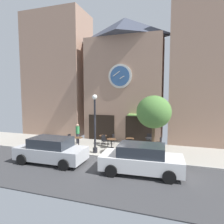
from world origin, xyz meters
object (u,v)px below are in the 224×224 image
at_px(cafe_table_center, 149,141).
at_px(cafe_table_center_left, 79,140).
at_px(street_tree, 154,112).
at_px(cafe_table_near_door, 103,138).
at_px(street_lamp, 95,123).
at_px(cafe_table_near_curb, 130,141).
at_px(cafe_chair_curbside, 104,140).
at_px(cafe_chair_right_end, 130,144).
at_px(parked_car_silver, 51,150).
at_px(cafe_chair_near_lamp, 70,139).
at_px(cafe_chair_by_entrance, 159,142).
at_px(cafe_table_center_right, 111,141).
at_px(pedestrian_green, 78,133).
at_px(cafe_chair_under_awning, 112,138).
at_px(cafe_chair_corner, 149,138).
at_px(parked_car_white, 141,159).

bearing_deg(cafe_table_center, cafe_table_center_left, -165.71).
bearing_deg(street_tree, cafe_table_near_door, 152.19).
bearing_deg(street_lamp, street_tree, 1.49).
xyz_separation_m(street_tree, cafe_table_near_door, (-4.40, 2.32, -2.54)).
relative_size(street_tree, cafe_table_near_curb, 5.55).
relative_size(street_tree, cafe_chair_curbside, 4.57).
height_order(cafe_chair_right_end, parked_car_silver, parked_car_silver).
bearing_deg(cafe_chair_curbside, cafe_chair_near_lamp, -168.27).
bearing_deg(cafe_chair_by_entrance, cafe_chair_near_lamp, -170.05).
height_order(cafe_table_near_door, cafe_table_center, cafe_table_center).
height_order(cafe_table_center, cafe_chair_curbside, cafe_chair_curbside).
relative_size(cafe_table_center_left, cafe_chair_curbside, 0.80).
xyz_separation_m(cafe_table_center_right, parked_car_silver, (-2.55, -4.16, 0.24)).
bearing_deg(cafe_chair_right_end, cafe_chair_curbside, 164.66).
height_order(cafe_table_near_door, cafe_table_center_right, cafe_table_near_door).
bearing_deg(cafe_table_near_curb, cafe_chair_by_entrance, 12.09).
bearing_deg(cafe_table_center_right, street_lamp, -116.88).
bearing_deg(pedestrian_green, street_tree, -16.08).
xyz_separation_m(cafe_table_near_door, cafe_chair_under_awning, (0.81, 0.03, 0.04)).
height_order(cafe_table_near_door, cafe_chair_under_awning, cafe_chair_under_awning).
bearing_deg(cafe_chair_under_awning, cafe_chair_curbside, -130.03).
relative_size(cafe_table_center_right, cafe_table_center, 0.95).
bearing_deg(cafe_chair_corner, cafe_chair_by_entrance, -43.53).
bearing_deg(cafe_chair_right_end, cafe_table_near_door, 155.28).
relative_size(street_lamp, cafe_table_near_door, 5.70).
bearing_deg(cafe_table_near_door, pedestrian_green, -168.50).
xyz_separation_m(cafe_table_center, cafe_chair_near_lamp, (-6.30, -1.28, 0.01)).
relative_size(cafe_chair_corner, parked_car_silver, 0.21).
distance_m(cafe_table_near_door, cafe_chair_near_lamp, 2.70).
distance_m(cafe_chair_by_entrance, parked_car_white, 5.17).
bearing_deg(street_lamp, cafe_table_center, 35.99).
xyz_separation_m(cafe_table_center_left, cafe_table_center_right, (2.69, 0.31, 0.02)).
bearing_deg(cafe_table_center_left, cafe_chair_curbside, 19.50).
relative_size(street_tree, cafe_chair_near_lamp, 4.57).
bearing_deg(cafe_chair_curbside, cafe_table_center_right, -27.04).
relative_size(cafe_chair_curbside, parked_car_silver, 0.21).
xyz_separation_m(cafe_table_center, cafe_chair_by_entrance, (0.78, -0.04, 0.01)).
relative_size(cafe_table_center_left, cafe_table_center, 0.94).
relative_size(street_lamp, cafe_chair_curbside, 4.64).
bearing_deg(parked_car_silver, parked_car_white, 0.82).
distance_m(cafe_chair_curbside, cafe_chair_corner, 3.74).
relative_size(cafe_chair_by_entrance, cafe_chair_near_lamp, 1.00).
distance_m(cafe_table_near_door, cafe_chair_corner, 3.85).
relative_size(pedestrian_green, parked_car_silver, 0.39).
bearing_deg(cafe_table_near_curb, cafe_table_center_left, -167.69).
distance_m(cafe_chair_corner, pedestrian_green, 6.04).
bearing_deg(cafe_chair_under_awning, street_tree, -33.16).
distance_m(pedestrian_green, parked_car_silver, 4.71).
relative_size(cafe_chair_near_lamp, pedestrian_green, 0.54).
bearing_deg(cafe_table_center_right, cafe_chair_near_lamp, -176.86).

